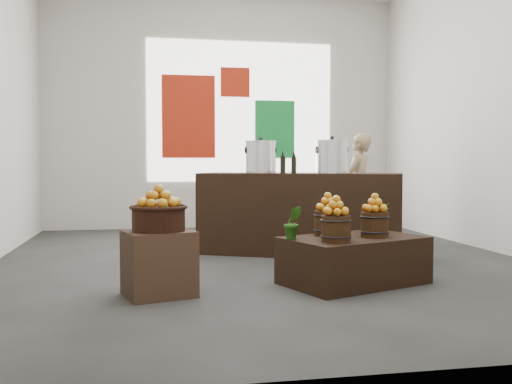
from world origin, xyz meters
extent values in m
plane|color=#353532|center=(0.00, 0.00, 0.00)|extent=(7.00, 7.00, 0.00)
cube|color=beige|center=(0.00, 3.50, 2.00)|extent=(6.00, 0.04, 4.00)
cube|color=white|center=(0.30, 3.48, 2.00)|extent=(3.20, 0.02, 2.40)
cube|color=#A4200C|center=(-0.60, 3.47, 1.90)|extent=(0.90, 0.04, 1.40)
cube|color=#137E30|center=(0.90, 3.47, 1.70)|extent=(0.70, 0.04, 1.00)
cube|color=#A4200C|center=(0.20, 3.47, 2.50)|extent=(0.50, 0.04, 0.50)
cube|color=#4D3223|center=(-1.19, -1.49, 0.28)|extent=(0.66, 0.59, 0.55)
cylinder|color=black|center=(-1.19, -1.49, 0.65)|extent=(0.44, 0.44, 0.20)
cube|color=black|center=(0.59, -1.32, 0.22)|extent=(1.45, 1.17, 0.44)
cylinder|color=#321C0D|center=(0.32, -1.61, 0.55)|extent=(0.25, 0.25, 0.23)
cylinder|color=#321C0D|center=(0.78, -1.35, 0.55)|extent=(0.25, 0.25, 0.23)
cylinder|color=#321C0D|center=(0.39, -1.15, 0.55)|extent=(0.25, 0.25, 0.23)
imported|color=#1F5512|center=(0.91, -1.05, 0.59)|extent=(0.32, 0.29, 0.30)
imported|color=#1F5512|center=(0.00, -1.34, 0.58)|extent=(0.17, 0.14, 0.30)
cube|color=black|center=(0.55, 0.44, 0.50)|extent=(2.53, 1.72, 0.99)
cylinder|color=silver|center=(0.10, 0.65, 1.18)|extent=(0.38, 0.38, 0.38)
cylinder|color=silver|center=(0.90, 0.28, 1.18)|extent=(0.38, 0.38, 0.38)
imported|color=#8D7956|center=(1.78, 1.69, 0.77)|extent=(0.66, 0.66, 1.55)
camera|label=1|loc=(-1.26, -6.30, 1.13)|focal=40.00mm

